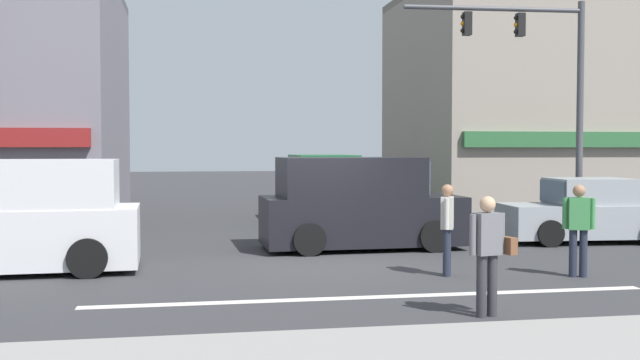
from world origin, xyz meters
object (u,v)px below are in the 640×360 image
van_crossing_rightbound (358,205)px  sedan_crossing_leftbound (587,213)px  utility_pole_far_right (516,79)px  pedestrian_far_side (579,225)px  pedestrian_mid_crossing (447,224)px  pedestrian_foreground_with_bag (489,248)px  van_approaching_near (17,219)px  traffic_light_mast (545,78)px  van_parked_curbside (321,190)px

van_crossing_rightbound → sedan_crossing_leftbound: (5.86, 0.23, -0.29)m
utility_pole_far_right → sedan_crossing_leftbound: 7.82m
utility_pole_far_right → pedestrian_far_side: 12.52m
pedestrian_mid_crossing → pedestrian_foreground_with_bag: bearing=-100.0°
pedestrian_mid_crossing → van_crossing_rightbound: bearing=101.3°
van_approaching_near → pedestrian_mid_crossing: 7.98m
utility_pole_far_right → pedestrian_foreground_with_bag: (-6.84, -13.99, -3.69)m
sedan_crossing_leftbound → pedestrian_far_side: pedestrian_far_side is taller
van_crossing_rightbound → traffic_light_mast: bearing=17.0°
utility_pole_far_right → van_approaching_near: 17.06m
pedestrian_mid_crossing → pedestrian_far_side: 2.35m
utility_pole_far_right → traffic_light_mast: utility_pole_far_right is taller
van_crossing_rightbound → pedestrian_mid_crossing: bearing=-78.7°
utility_pole_far_right → van_parked_curbside: utility_pole_far_right is taller
traffic_light_mast → van_crossing_rightbound: bearing=-163.0°
van_crossing_rightbound → van_parked_curbside: 6.41m
utility_pole_far_right → pedestrian_foreground_with_bag: bearing=-116.0°
pedestrian_foreground_with_bag → traffic_light_mast: bearing=59.1°
van_approaching_near → pedestrian_mid_crossing: size_ratio=2.79×
pedestrian_far_side → pedestrian_foreground_with_bag: bearing=-136.6°
van_approaching_near → pedestrian_mid_crossing: bearing=-12.7°
pedestrian_mid_crossing → utility_pole_far_right: bearing=59.7°
pedestrian_foreground_with_bag → pedestrian_mid_crossing: (0.58, 3.26, -0.00)m
van_approaching_near → van_parked_curbside: 11.21m
van_approaching_near → traffic_light_mast: bearing=16.7°
van_crossing_rightbound → pedestrian_foreground_with_bag: van_crossing_rightbound is taller
van_parked_curbside → pedestrian_mid_crossing: van_parked_curbside is taller
van_parked_curbside → sedan_crossing_leftbound: 8.32m
traffic_light_mast → pedestrian_far_side: size_ratio=3.71×
traffic_light_mast → pedestrian_mid_crossing: 7.90m
utility_pole_far_right → pedestrian_foreground_with_bag: size_ratio=5.37×
pedestrian_foreground_with_bag → pedestrian_far_side: size_ratio=1.00×
traffic_light_mast → van_parked_curbside: (-5.14, 4.75, -3.17)m
traffic_light_mast → pedestrian_mid_crossing: (-4.67, -5.50, -3.23)m
sedan_crossing_leftbound → pedestrian_mid_crossing: (-5.10, -4.07, 0.24)m
pedestrian_far_side → sedan_crossing_leftbound: bearing=58.7°
pedestrian_foreground_with_bag → sedan_crossing_leftbound: bearing=52.3°
sedan_crossing_leftbound → pedestrian_foreground_with_bag: bearing=-127.7°
traffic_light_mast → pedestrian_foreground_with_bag: (-5.25, -8.75, -3.22)m
van_parked_curbside → pedestrian_far_side: bearing=-75.7°
van_approaching_near → pedestrian_foreground_with_bag: bearing=-34.8°
traffic_light_mast → pedestrian_foreground_with_bag: 10.70m
pedestrian_mid_crossing → van_approaching_near: bearing=167.3°
utility_pole_far_right → van_parked_curbside: (-6.73, -0.49, -3.63)m
traffic_light_mast → sedan_crossing_leftbound: 3.77m
traffic_light_mast → van_approaching_near: 13.39m
utility_pole_far_right → pedestrian_mid_crossing: size_ratio=5.37×
van_approaching_near → pedestrian_far_side: van_approaching_near is taller
utility_pole_far_right → pedestrian_mid_crossing: 12.96m
pedestrian_mid_crossing → pedestrian_far_side: (2.28, -0.55, 0.00)m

